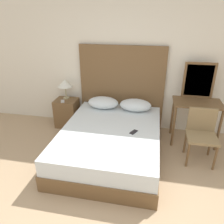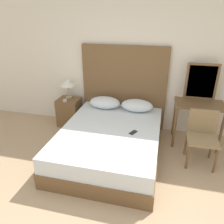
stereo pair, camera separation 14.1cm
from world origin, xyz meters
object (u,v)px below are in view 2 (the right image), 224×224
phone_on_nightstand (65,100)px  bed (111,142)px  chair (202,134)px  table_lamp (68,83)px  phone_on_bed (133,132)px  nightstand (69,112)px  vanity_desk (198,112)px

phone_on_nightstand → bed: bearing=-33.3°
chair → phone_on_nightstand: bearing=167.6°
table_lamp → chair: 2.71m
bed → phone_on_bed: (0.38, -0.05, 0.26)m
phone_on_bed → chair: (1.06, 0.23, -0.00)m
nightstand → vanity_desk: (2.53, -0.15, 0.35)m
chair → phone_on_bed: bearing=-167.7°
phone_on_bed → nightstand: 1.76m
phone_on_nightstand → chair: size_ratio=0.19×
nightstand → bed: bearing=-37.3°
bed → phone_on_bed: 0.46m
phone_on_bed → phone_on_nightstand: (-1.53, 0.80, 0.09)m
table_lamp → vanity_desk: bearing=-5.0°
bed → phone_on_nightstand: bearing=146.7°
nightstand → vanity_desk: vanity_desk is taller
table_lamp → vanity_desk: (2.55, -0.22, -0.26)m
bed → table_lamp: (-1.14, 0.93, 0.66)m
chair → table_lamp: bearing=163.8°
nightstand → table_lamp: (-0.02, 0.08, 0.61)m
phone_on_nightstand → phone_on_bed: bearing=-27.7°
phone_on_bed → bed: bearing=173.0°
bed → phone_on_bed: phone_on_bed is taller
phone_on_nightstand → table_lamp: bearing=87.4°
phone_on_bed → table_lamp: bearing=147.2°
nightstand → vanity_desk: bearing=-3.3°
bed → nightstand: 1.41m
table_lamp → phone_on_nightstand: 0.36m
table_lamp → chair: (2.58, -0.75, -0.41)m
bed → vanity_desk: (1.41, 0.71, 0.40)m
nightstand → table_lamp: 0.62m
phone_on_bed → chair: bearing=12.3°
bed → phone_on_bed: bearing=-7.0°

